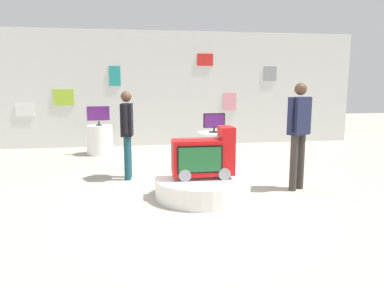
{
  "coord_description": "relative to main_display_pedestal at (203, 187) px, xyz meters",
  "views": [
    {
      "loc": [
        -0.69,
        -5.27,
        1.78
      ],
      "look_at": [
        0.27,
        0.93,
        0.74
      ],
      "focal_mm": 34.11,
      "sensor_mm": 36.0,
      "label": 1
    }
  ],
  "objects": [
    {
      "name": "ground_plane",
      "position": [
        -0.34,
        -0.23,
        -0.15
      ],
      "size": [
        30.0,
        30.0,
        0.0
      ],
      "primitive_type": "plane",
      "color": "#A8A091"
    },
    {
      "name": "back_wall_display",
      "position": [
        -0.34,
        5.08,
        1.47
      ],
      "size": [
        11.67,
        0.13,
        3.25
      ],
      "color": "silver",
      "rests_on": "ground"
    },
    {
      "name": "main_display_pedestal",
      "position": [
        0.0,
        0.0,
        0.0
      ],
      "size": [
        1.51,
        1.51,
        0.31
      ],
      "primitive_type": "cylinder",
      "color": "white",
      "rests_on": "ground"
    },
    {
      "name": "novelty_firetruck_tv",
      "position": [
        0.02,
        -0.01,
        0.48
      ],
      "size": [
        0.96,
        0.43,
        0.81
      ],
      "color": "gray",
      "rests_on": "main_display_pedestal"
    },
    {
      "name": "display_pedestal_left_rear",
      "position": [
        0.65,
        2.14,
        0.22
      ],
      "size": [
        0.7,
        0.7,
        0.74
      ],
      "primitive_type": "cylinder",
      "color": "white",
      "rests_on": "ground"
    },
    {
      "name": "tv_on_left_rear",
      "position": [
        0.65,
        2.14,
        0.81
      ],
      "size": [
        0.47,
        0.22,
        0.41
      ],
      "color": "black",
      "rests_on": "display_pedestal_left_rear"
    },
    {
      "name": "display_pedestal_center_rear",
      "position": [
        -1.94,
        3.89,
        0.22
      ],
      "size": [
        0.65,
        0.65,
        0.74
      ],
      "primitive_type": "cylinder",
      "color": "white",
      "rests_on": "ground"
    },
    {
      "name": "tv_on_center_rear",
      "position": [
        -1.94,
        3.89,
        0.87
      ],
      "size": [
        0.59,
        0.17,
        0.5
      ],
      "color": "black",
      "rests_on": "display_pedestal_center_rear"
    },
    {
      "name": "shopper_browsing_near_truck",
      "position": [
        -1.19,
        1.33,
        0.81
      ],
      "size": [
        0.23,
        0.56,
        1.65
      ],
      "color": "#194751",
      "rests_on": "ground"
    },
    {
      "name": "shopper_browsing_rear",
      "position": [
        1.65,
        0.15,
        0.9
      ],
      "size": [
        0.5,
        0.36,
        1.79
      ],
      "color": "#38332D",
      "rests_on": "ground"
    }
  ]
}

